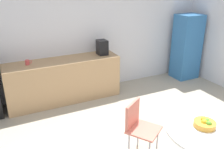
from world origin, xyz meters
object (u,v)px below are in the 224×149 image
coffee_maker (102,47)px  mug_white (101,53)px  round_table (207,139)px  locker_cabinet (187,47)px  chair_coral (138,123)px  fruit_bowl (205,124)px  mug_green (27,62)px

coffee_maker → mug_white: bearing=-131.9°
round_table → coffee_maker: 2.99m
mug_white → coffee_maker: 0.13m
round_table → mug_white: (-0.15, 2.91, 0.36)m
coffee_maker → locker_cabinet: bearing=-2.5°
locker_cabinet → chair_coral: bearing=-142.8°
chair_coral → coffee_maker: (0.41, 2.17, 0.54)m
chair_coral → mug_white: mug_white is taller
chair_coral → fruit_bowl: bearing=-54.0°
round_table → chair_coral: size_ratio=1.27×
chair_coral → mug_white: (0.37, 2.12, 0.43)m
coffee_maker → fruit_bowl: bearing=-87.8°
round_table → mug_green: bearing=119.6°
locker_cabinet → fruit_bowl: size_ratio=6.04×
locker_cabinet → mug_green: (-3.89, 0.12, 0.13)m
round_table → fruit_bowl: 0.20m
locker_cabinet → coffee_maker: locker_cabinet is taller
locker_cabinet → chair_coral: size_ratio=1.97×
locker_cabinet → coffee_maker: 2.33m
coffee_maker → mug_green: bearing=179.3°
locker_cabinet → coffee_maker: size_ratio=5.11×
fruit_bowl → coffee_maker: size_ratio=0.85×
fruit_bowl → coffee_maker: 2.89m
locker_cabinet → chair_coral: (-2.72, -2.07, -0.30)m
coffee_maker → chair_coral: bearing=-100.6°
coffee_maker → round_table: bearing=-87.8°
round_table → mug_white: size_ratio=8.16×
locker_cabinet → fruit_bowl: locker_cabinet is taller
locker_cabinet → fruit_bowl: 3.55m
mug_white → coffee_maker: bearing=48.1°
locker_cabinet → round_table: 3.61m
fruit_bowl → chair_coral: bearing=126.0°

